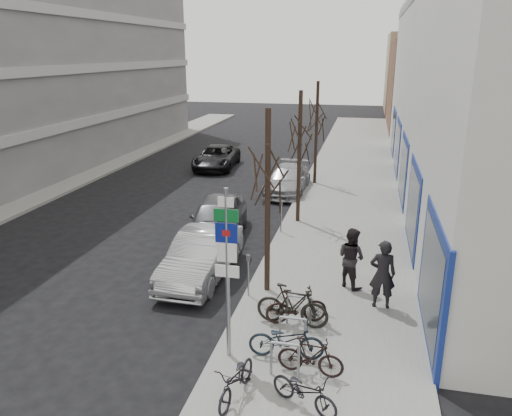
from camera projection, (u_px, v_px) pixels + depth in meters
The scene contains 25 objects.
ground at pixel (135, 347), 12.23m from camera, with size 120.00×120.00×0.00m, color black.
sidewalk_east at pixel (343, 225), 20.58m from camera, with size 5.00×70.00×0.15m, color slate.
sidewalk_west at pixel (15, 202), 23.81m from camera, with size 3.00×70.00×0.15m, color slate.
brick_building_far at pixel (458, 85), 45.55m from camera, with size 12.00×14.00×8.00m, color brown.
tan_building_far at pixel (443, 73), 59.26m from camera, with size 13.00×12.00×9.00m, color #937A5B.
highway_sign_pole at pixel (227, 264), 10.98m from camera, with size 0.55×0.10×4.20m.
bike_rack at pixel (292, 329), 11.80m from camera, with size 0.66×2.26×0.83m.
tree_near at pixel (268, 159), 13.72m from camera, with size 1.80×1.80×5.50m.
tree_mid at pixel (300, 126), 19.77m from camera, with size 1.80×1.80×5.50m.
tree_far at pixel (317, 109), 25.82m from camera, with size 1.80×1.80×5.50m.
meter_front at pixel (248, 271), 14.30m from camera, with size 0.10×0.08×1.27m.
meter_mid at pixel (281, 213), 19.42m from camera, with size 0.10×0.08×1.27m.
meter_back at pixel (300, 179), 24.54m from camera, with size 0.10×0.08×1.27m.
bike_near_left at pixel (237, 377), 10.10m from camera, with size 0.49×1.62×0.99m, color black.
bike_near_right at pixel (311, 356), 10.85m from camera, with size 0.44×1.49×0.90m, color black.
bike_mid_curb at pixel (286, 337), 11.43m from camera, with size 0.53×1.75×1.07m, color black.
bike_mid_inner at pixel (292, 305), 12.78m from camera, with size 0.57×1.91×1.16m, color black.
bike_far_curb at pixel (305, 388), 9.81m from camera, with size 0.46×1.52×0.93m, color black.
bike_far_inner at pixel (296, 306), 12.91m from camera, with size 0.49×1.63×0.99m, color black.
parked_car_front at pixel (201, 256), 15.82m from camera, with size 1.57×4.50×1.48m, color #B6B7BC.
parked_car_mid at pixel (217, 218), 19.18m from camera, with size 1.90×4.72×1.61m, color #55555A.
parked_car_back at pixel (288, 180), 25.51m from camera, with size 1.89×4.66×1.35m, color #A2A2A7.
lane_car at pixel (217, 157), 30.88m from camera, with size 2.26×4.91×1.36m, color black.
pedestrian_near at pixel (383, 274), 13.61m from camera, with size 0.72×0.47×1.96m, color black.
pedestrian_far at pixel (351, 257), 14.84m from camera, with size 0.69×0.47×1.88m, color black.
Camera 1 is at (5.23, -9.73, 6.94)m, focal length 35.00 mm.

